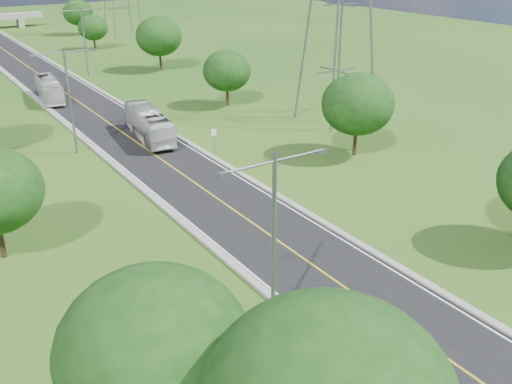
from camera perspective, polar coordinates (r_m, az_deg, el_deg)
ground at (r=73.03m, az=-16.44°, el=7.98°), size 260.00×260.00×0.00m
road at (r=78.62m, az=-17.81°, el=8.92°), size 8.00×150.00×0.06m
curb_left at (r=77.63m, az=-20.83°, el=8.38°), size 0.50×150.00×0.22m
curb_right at (r=79.78m, az=-14.88°, el=9.52°), size 0.50×150.00×0.22m
speed_limit_sign at (r=54.90m, az=-4.24°, el=5.57°), size 0.55×0.09×2.40m
streetlight_near_left at (r=27.32m, az=1.80°, el=-4.08°), size 5.90×0.25×10.00m
streetlight_mid_left at (r=56.00m, az=-18.20°, el=9.44°), size 5.90×0.25×10.00m
streetlight_far_right at (r=90.46m, az=-16.83°, el=14.71°), size 5.90×0.25×10.00m
tree_la at (r=21.52m, az=-10.10°, el=-15.31°), size 7.14×7.14×8.30m
tree_rb at (r=53.89m, az=10.13°, el=8.64°), size 6.72×6.72×7.82m
tree_rc at (r=70.67m, az=-2.93°, el=12.03°), size 5.88×5.88×6.84m
tree_rd at (r=92.49m, az=-9.69°, el=15.11°), size 7.14×7.14×8.30m
tree_re at (r=114.04m, az=-16.00°, el=15.52°), size 5.46×5.46×6.35m
tree_rf at (r=133.97m, az=-17.39°, el=16.75°), size 6.30×6.30×7.33m
bus_outbound at (r=59.68m, az=-10.67°, el=6.69°), size 4.05×11.08×3.02m
bus_inbound at (r=78.28m, az=-19.97°, el=9.64°), size 3.60×10.14×2.76m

